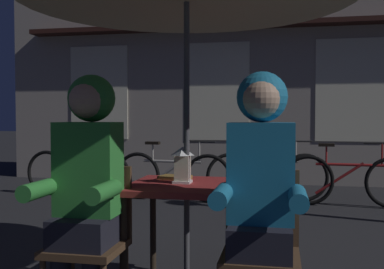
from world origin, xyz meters
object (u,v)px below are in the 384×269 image
Objects in this scene: book at (175,177)px; person_left_hooded at (87,173)px; bicycle_nearest at (77,173)px; person_right_hooded at (261,178)px; chair_left at (91,234)px; bicycle_second at (172,176)px; chair_right at (261,243)px; lantern at (183,164)px; cafe_table at (187,200)px; bicycle_third at (267,176)px; bicycle_fourth at (349,180)px.

person_left_hooded is at bearing -110.02° from book.
book is (2.20, -3.14, 0.41)m from bicycle_nearest.
person_right_hooded reaches higher than bicycle_nearest.
bicycle_second is (-0.41, 3.64, -0.14)m from chair_left.
lantern is at bearing 142.92° from chair_right.
cafe_table is 0.67m from person_right_hooded.
bicycle_nearest and bicycle_third have the same top height.
bicycle_second is 1.00× the size of bicycle_fourth.
bicycle_second is 1.30m from bicycle_third.
bicycle_fourth is 8.40× the size of book.
chair_left is at bearing -63.54° from bicycle_nearest.
bicycle_third reaches higher than book.
chair_left is 0.52× the size of bicycle_nearest.
person_left_hooded is 3.75m from bicycle_second.
bicycle_nearest is 1.43m from bicycle_second.
chair_left reaches higher than book.
cafe_table is 0.67m from person_left_hooded.
lantern is at bearing 44.55° from person_left_hooded.
chair_right is at bearing -37.55° from cafe_table.
person_left_hooded is 0.96m from person_right_hooded.
bicycle_third is at bearing 83.60° from cafe_table.
cafe_table is 3.61m from bicycle_fourth.
lantern is 0.14× the size of bicycle_nearest.
chair_right is 3.79m from bicycle_fourth.
chair_left reaches higher than cafe_table.
chair_right is 0.62× the size of person_right_hooded.
person_left_hooded is 4.21m from bicycle_nearest.
person_left_hooded is 0.83× the size of bicycle_second.
lantern is 0.74m from chair_right.
bicycle_fourth is at bearing 66.36° from cafe_table.
bicycle_nearest is at bearing 127.15° from chair_right.
book is at bearing -54.99° from bicycle_nearest.
bicycle_nearest is at bearing 116.12° from person_left_hooded.
cafe_table is 0.23m from lantern.
lantern reaches higher than cafe_table.
person_left_hooded is at bearing -83.68° from bicycle_second.
chair_right reaches higher than book.
bicycle_nearest reaches higher than cafe_table.
person_left_hooded is at bearing -138.43° from cafe_table.
bicycle_nearest is (-1.84, 3.69, -0.14)m from chair_left.
bicycle_nearest is 1.00× the size of bicycle_third.
chair_right is at bearing -88.72° from bicycle_third.
chair_left and chair_right have the same top height.
bicycle_fourth reaches higher than book.
chair_left is at bearing -142.45° from cafe_table.
cafe_table is 0.44× the size of bicycle_third.
book is at bearing -98.76° from bicycle_third.
lantern is 0.17× the size of person_right_hooded.
chair_left is 0.52× the size of bicycle_second.
bicycle_nearest reaches higher than book.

